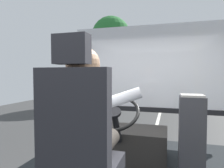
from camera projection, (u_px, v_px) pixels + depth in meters
name	position (u px, v px, depth m)	size (l,w,h in m)	color
ground	(161.00, 110.00, 10.38)	(18.00, 44.00, 0.06)	#363636
driver_seat	(80.00, 153.00, 1.33)	(0.48, 0.48, 1.36)	black
bus_driver	(86.00, 118.00, 1.42)	(0.76, 0.58, 0.81)	#332D28
steering_console	(124.00, 141.00, 2.62)	(1.10, 1.04, 0.86)	#282623
fare_box	(191.00, 138.00, 2.06)	(0.25, 0.25, 0.91)	#333338
windshield_panel	(144.00, 78.00, 3.41)	(2.50, 0.08, 1.48)	silver
street_tree	(111.00, 37.00, 12.60)	(2.44, 2.44, 5.50)	#4C3828
shop_building	(213.00, 64.00, 18.80)	(13.36, 4.45, 5.55)	gray
parked_car_silver	(218.00, 88.00, 16.21)	(2.00, 4.14, 1.41)	silver
parked_car_white	(211.00, 85.00, 21.68)	(1.76, 4.01, 1.30)	silver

